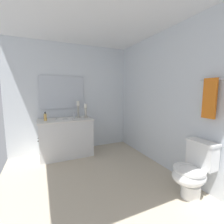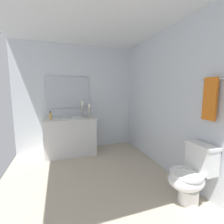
% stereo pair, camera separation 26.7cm
% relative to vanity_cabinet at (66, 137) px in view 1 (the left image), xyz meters
% --- Properties ---
extents(floor, '(3.02, 2.73, 0.02)m').
position_rel_vanity_cabinet_xyz_m(floor, '(1.19, 0.22, -0.42)').
color(floor, beige).
rests_on(floor, ground).
extents(wall_back, '(3.02, 0.04, 2.45)m').
position_rel_vanity_cabinet_xyz_m(wall_back, '(1.19, 1.58, 0.82)').
color(wall_back, silver).
rests_on(wall_back, ground).
extents(wall_left, '(0.04, 2.73, 2.45)m').
position_rel_vanity_cabinet_xyz_m(wall_left, '(-0.33, 0.22, 0.82)').
color(wall_left, silver).
rests_on(wall_left, ground).
extents(ceiling, '(3.02, 2.73, 0.02)m').
position_rel_vanity_cabinet_xyz_m(ceiling, '(1.19, 0.22, 2.05)').
color(ceiling, white).
extents(vanity_cabinet, '(0.58, 1.11, 0.81)m').
position_rel_vanity_cabinet_xyz_m(vanity_cabinet, '(0.00, 0.00, 0.00)').
color(vanity_cabinet, silver).
rests_on(vanity_cabinet, ground).
extents(sink_basin, '(0.40, 0.40, 0.24)m').
position_rel_vanity_cabinet_xyz_m(sink_basin, '(0.00, 0.00, 0.37)').
color(sink_basin, white).
rests_on(sink_basin, vanity_cabinet).
extents(mirror, '(0.02, 0.96, 0.72)m').
position_rel_vanity_cabinet_xyz_m(mirror, '(-0.28, 0.00, 0.96)').
color(mirror, silver).
extents(candle_holder_tall, '(0.09, 0.09, 0.31)m').
position_rel_vanity_cabinet_xyz_m(candle_holder_tall, '(0.03, 0.43, 0.57)').
color(candle_holder_tall, '#B7B2A5').
rests_on(candle_holder_tall, vanity_cabinet).
extents(candle_holder_short, '(0.09, 0.09, 0.37)m').
position_rel_vanity_cabinet_xyz_m(candle_holder_short, '(-0.08, 0.30, 0.60)').
color(candle_holder_short, '#B7B2A5').
rests_on(candle_holder_short, vanity_cabinet).
extents(soap_bottle, '(0.06, 0.06, 0.18)m').
position_rel_vanity_cabinet_xyz_m(soap_bottle, '(0.02, -0.39, 0.48)').
color(soap_bottle, '#E5B259').
rests_on(soap_bottle, vanity_cabinet).
extents(toilet, '(0.39, 0.54, 0.75)m').
position_rel_vanity_cabinet_xyz_m(toilet, '(2.08, 1.30, -0.04)').
color(toilet, white).
rests_on(toilet, ground).
extents(towel_near_vanity, '(0.17, 0.03, 0.51)m').
position_rel_vanity_cabinet_xyz_m(towel_near_vanity, '(2.09, 1.50, 0.90)').
color(towel_near_vanity, orange).
rests_on(towel_near_vanity, towel_bar).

